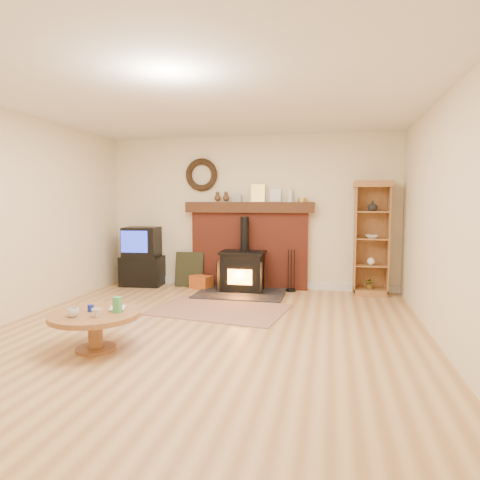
% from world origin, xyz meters
% --- Properties ---
extents(ground, '(5.50, 5.50, 0.00)m').
position_xyz_m(ground, '(0.00, 0.00, 0.00)').
color(ground, '#AE7948').
rests_on(ground, ground).
extents(room_shell, '(5.02, 5.52, 2.61)m').
position_xyz_m(room_shell, '(-0.02, 0.09, 1.72)').
color(room_shell, beige).
rests_on(room_shell, ground).
extents(chimney_breast, '(2.20, 0.22, 1.78)m').
position_xyz_m(chimney_breast, '(0.00, 2.67, 0.80)').
color(chimney_breast, maroon).
rests_on(chimney_breast, ground).
extents(wood_stove, '(1.40, 1.00, 1.24)m').
position_xyz_m(wood_stove, '(-0.03, 2.27, 0.33)').
color(wood_stove, black).
rests_on(wood_stove, ground).
extents(area_rug, '(1.94, 1.48, 0.01)m').
position_xyz_m(area_rug, '(-0.11, 1.09, 0.01)').
color(area_rug, brown).
rests_on(area_rug, ground).
extents(tv_unit, '(0.75, 0.56, 1.04)m').
position_xyz_m(tv_unit, '(-1.89, 2.47, 0.50)').
color(tv_unit, black).
rests_on(tv_unit, ground).
extents(curio_cabinet, '(0.58, 0.42, 1.81)m').
position_xyz_m(curio_cabinet, '(2.00, 2.55, 0.91)').
color(curio_cabinet, brown).
rests_on(curio_cabinet, ground).
extents(firelog_box, '(0.42, 0.35, 0.23)m').
position_xyz_m(firelog_box, '(-0.78, 2.40, 0.11)').
color(firelog_box, orange).
rests_on(firelog_box, ground).
extents(leaning_painting, '(0.50, 0.13, 0.60)m').
position_xyz_m(leaning_painting, '(-1.05, 2.55, 0.30)').
color(leaning_painting, black).
rests_on(leaning_painting, ground).
extents(fire_tools, '(0.16, 0.16, 0.70)m').
position_xyz_m(fire_tools, '(0.74, 2.50, 0.13)').
color(fire_tools, black).
rests_on(fire_tools, ground).
extents(coffee_table, '(0.91, 0.91, 0.55)m').
position_xyz_m(coffee_table, '(-0.93, -0.70, 0.32)').
color(coffee_table, brown).
rests_on(coffee_table, ground).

